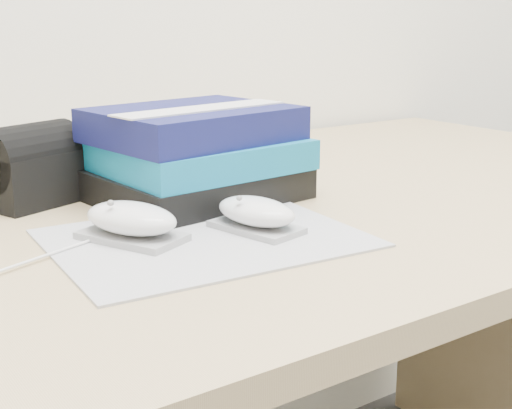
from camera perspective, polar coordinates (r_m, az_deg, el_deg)
desk at (r=1.05m, az=-5.09°, el=-11.66°), size 1.60×0.80×0.73m
mousepad at (r=0.77m, az=-4.12°, el=-2.70°), size 0.34×0.27×0.00m
mouse_rear at (r=0.76m, az=-9.95°, el=-1.34°), size 0.10×0.13×0.05m
mouse_front at (r=0.78m, az=0.01°, el=-0.77°), size 0.08×0.11×0.04m
usb_cable at (r=0.71m, az=-19.40°, el=-4.90°), size 0.22×0.09×0.00m
book_stack at (r=0.92m, az=-4.74°, el=4.00°), size 0.27×0.22×0.12m
pouch at (r=0.94m, az=-17.56°, el=2.97°), size 0.14×0.11×0.10m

